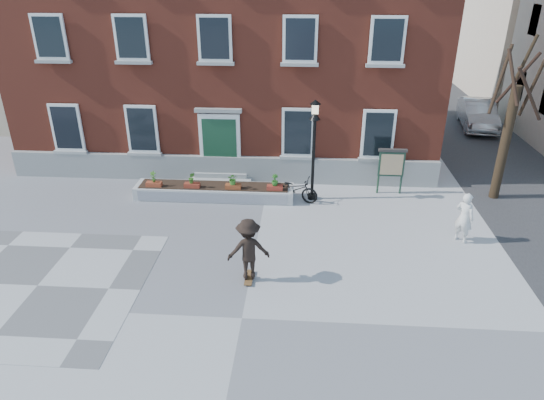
# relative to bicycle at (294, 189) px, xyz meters

# --- Properties ---
(ground) EXTENTS (100.00, 100.00, 0.00)m
(ground) POSITION_rel_bicycle_xyz_m (-1.14, -7.14, -0.50)
(ground) COLOR #9E9FA1
(ground) RESTS_ON ground
(checker_patch) EXTENTS (6.00, 6.00, 0.01)m
(checker_patch) POSITION_rel_bicycle_xyz_m (-7.14, -6.14, -0.49)
(checker_patch) COLOR #5B5B5E
(checker_patch) RESTS_ON ground
(bicycle) EXTENTS (2.00, 1.19, 0.99)m
(bicycle) POSITION_rel_bicycle_xyz_m (0.00, 0.00, 0.00)
(bicycle) COLOR black
(bicycle) RESTS_ON ground
(parked_car) EXTENTS (2.25, 4.89, 1.55)m
(parked_car) POSITION_rel_bicycle_xyz_m (10.02, 10.35, 0.28)
(parked_car) COLOR #B9BBBE
(parked_car) RESTS_ON ground
(bystander) EXTENTS (0.74, 0.74, 1.73)m
(bystander) POSITION_rel_bicycle_xyz_m (5.59, -2.70, 0.37)
(bystander) COLOR silver
(bystander) RESTS_ON ground
(brick_building) EXTENTS (18.40, 10.85, 12.60)m
(brick_building) POSITION_rel_bicycle_xyz_m (-3.14, 6.84, 5.81)
(brick_building) COLOR brown
(brick_building) RESTS_ON ground
(planter_assembly) EXTENTS (6.20, 1.12, 1.15)m
(planter_assembly) POSITION_rel_bicycle_xyz_m (-3.13, 0.04, -0.19)
(planter_assembly) COLOR silver
(planter_assembly) RESTS_ON ground
(bare_tree) EXTENTS (1.83, 1.83, 6.16)m
(bare_tree) POSITION_rel_bicycle_xyz_m (7.87, 0.87, 2.29)
(bare_tree) COLOR #322416
(bare_tree) RESTS_ON ground
(lamp_post) EXTENTS (0.40, 0.40, 3.93)m
(lamp_post) POSITION_rel_bicycle_xyz_m (0.69, 0.22, 2.04)
(lamp_post) COLOR black
(lamp_post) RESTS_ON ground
(notice_board) EXTENTS (1.10, 0.16, 1.87)m
(notice_board) POSITION_rel_bicycle_xyz_m (3.77, 0.96, 0.77)
(notice_board) COLOR #1A3421
(notice_board) RESTS_ON ground
(skateboarder) EXTENTS (1.33, 0.93, 1.95)m
(skateboarder) POSITION_rel_bicycle_xyz_m (-1.15, -5.39, 0.51)
(skateboarder) COLOR brown
(skateboarder) RESTS_ON ground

